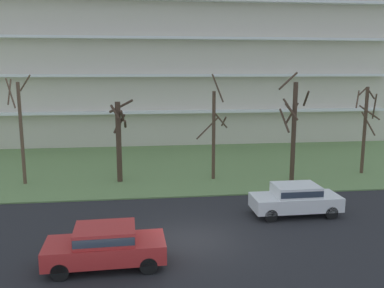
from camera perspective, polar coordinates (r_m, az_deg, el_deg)
ground at (r=18.25m, az=0.06°, el=-13.16°), size 160.00×160.00×0.00m
grass_lawn_strip at (r=31.52m, az=-3.09°, el=-2.94°), size 80.00×16.00×0.08m
apartment_building at (r=44.15m, az=-4.47°, el=13.90°), size 44.94×11.77×20.07m
tree_far_left at (r=27.79m, az=-22.64°, el=2.02°), size 1.54×1.54×6.94m
tree_left at (r=26.74m, az=-10.05°, el=0.89°), size 1.62×1.52×5.36m
tree_center at (r=26.96m, az=3.09°, el=1.68°), size 2.00×2.01×6.98m
tree_right at (r=27.23m, az=13.83°, el=2.38°), size 1.87×1.86×7.09m
tree_far_right at (r=30.74m, az=22.84°, el=2.34°), size 1.63×1.74×6.09m
sedan_white_near_left at (r=21.54m, az=14.13°, el=-7.28°), size 4.42×1.86×1.57m
sedan_red_center_left at (r=16.01m, az=-11.89°, el=-13.47°), size 4.46×1.94×1.57m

